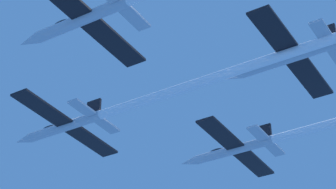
# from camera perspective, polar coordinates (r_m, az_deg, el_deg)

# --- Properties ---
(jet_lead) EXTENTS (19.91, 67.42, 3.30)m
(jet_lead) POSITION_cam_1_polar(r_m,az_deg,el_deg) (82.43, 1.92, 0.79)
(jet_lead) COLOR #B2BAC6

